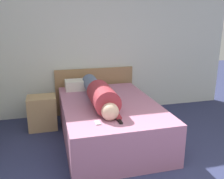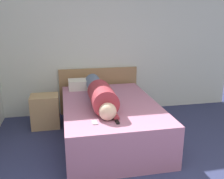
# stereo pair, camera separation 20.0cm
# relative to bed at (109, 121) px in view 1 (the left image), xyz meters

# --- Properties ---
(wall_back) EXTENTS (5.19, 0.06, 2.60)m
(wall_back) POSITION_rel_bed_xyz_m (0.19, 1.22, 1.00)
(wall_back) COLOR silver
(wall_back) RESTS_ON ground_plane
(bed) EXTENTS (1.40, 2.09, 0.59)m
(bed) POSITION_rel_bed_xyz_m (0.00, 0.00, 0.00)
(bed) COLOR #B2708E
(bed) RESTS_ON ground_plane
(headboard) EXTENTS (1.52, 0.04, 0.89)m
(headboard) POSITION_rel_bed_xyz_m (-0.00, 1.15, 0.15)
(headboard) COLOR #A37A51
(headboard) RESTS_ON ground_plane
(nightstand) EXTENTS (0.47, 0.38, 0.57)m
(nightstand) POSITION_rel_bed_xyz_m (-1.01, 0.65, -0.01)
(nightstand) COLOR tan
(nightstand) RESTS_ON ground_plane
(person_lying) EXTENTS (0.35, 1.64, 0.35)m
(person_lying) POSITION_rel_bed_xyz_m (-0.15, -0.01, 0.45)
(person_lying) COLOR #DBB293
(person_lying) RESTS_ON bed
(pillow_near_headboard) EXTENTS (0.54, 0.30, 0.17)m
(pillow_near_headboard) POSITION_rel_bed_xyz_m (-0.32, 0.84, 0.38)
(pillow_near_headboard) COLOR silver
(pillow_near_headboard) RESTS_ON bed
(tv_remote) EXTENTS (0.04, 0.15, 0.02)m
(tv_remote) POSITION_rel_bed_xyz_m (-0.06, -0.74, 0.31)
(tv_remote) COLOR black
(tv_remote) RESTS_ON bed
(cell_phone) EXTENTS (0.06, 0.13, 0.01)m
(cell_phone) POSITION_rel_bed_xyz_m (-0.33, -0.70, 0.30)
(cell_phone) COLOR #B2B7BC
(cell_phone) RESTS_ON bed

